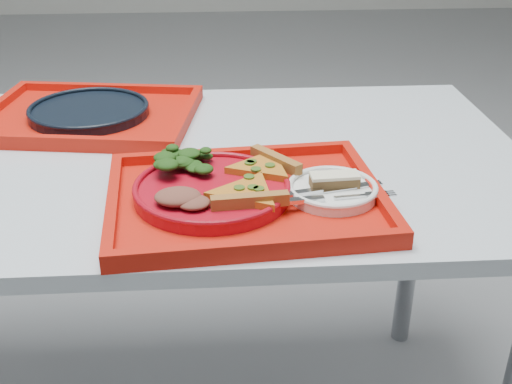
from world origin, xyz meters
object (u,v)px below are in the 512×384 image
dinner_plate (212,192)px  navy_plate (89,112)px  tray_main (245,201)px  dessert_bar (334,180)px  tray_far (90,118)px

dinner_plate → navy_plate: 0.48m
tray_main → dessert_bar: 0.15m
dessert_bar → dinner_plate: bearing=175.7°
tray_main → dinner_plate: dinner_plate is taller
navy_plate → dessert_bar: (0.47, -0.41, 0.02)m
tray_main → tray_far: 0.52m
tray_far → dinner_plate: bearing=-48.0°
tray_far → navy_plate: size_ratio=1.73×
tray_main → navy_plate: 0.52m
navy_plate → tray_main: bearing=-51.9°
tray_main → dessert_bar: (0.15, 0.01, 0.03)m
dinner_plate → navy_plate: dinner_plate is taller
tray_far → dinner_plate: 0.48m
dessert_bar → tray_far: bearing=135.9°
dessert_bar → tray_main: bearing=179.3°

